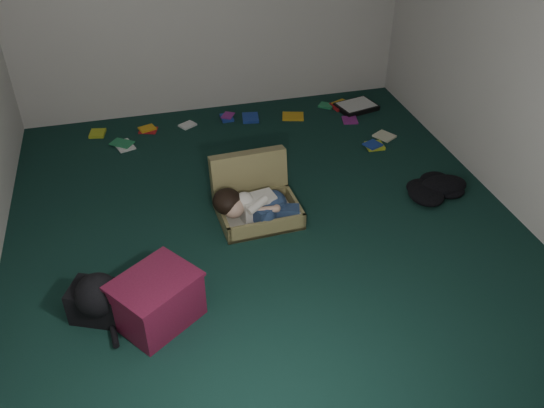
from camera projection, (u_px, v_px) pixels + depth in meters
name	position (u px, v px, depth m)	size (l,w,h in m)	color
floor	(267.00, 229.00, 4.55)	(4.50, 4.50, 0.00)	#0F2D26
wall_front	(424.00, 321.00, 2.02)	(4.50, 4.50, 0.00)	silver
wall_right	(531.00, 46.00, 4.20)	(4.50, 4.50, 0.00)	silver
suitcase	(255.00, 198.00, 4.66)	(0.66, 0.65, 0.46)	olive
person	(255.00, 206.00, 4.50)	(0.69, 0.32, 0.29)	silver
maroon_bin	(157.00, 300.00, 3.67)	(0.65, 0.63, 0.35)	maroon
backpack	(99.00, 301.00, 3.72)	(0.44, 0.35, 0.26)	black
clothing_pile	(433.00, 185.00, 4.94)	(0.41, 0.34, 0.13)	black
paper_tray	(356.00, 106.00, 6.26)	(0.47, 0.39, 0.06)	black
book_scatter	(260.00, 125.00, 5.96)	(2.96, 1.18, 0.02)	#B4C522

